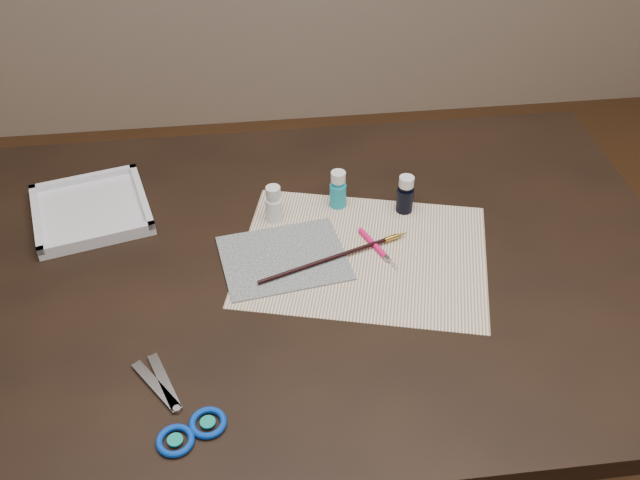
{
  "coord_description": "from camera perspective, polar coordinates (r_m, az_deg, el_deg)",
  "views": [
    {
      "loc": [
        -0.11,
        -0.93,
        1.6
      ],
      "look_at": [
        0.0,
        0.0,
        0.8
      ],
      "focal_mm": 40.0,
      "sensor_mm": 36.0,
      "label": 1
    }
  ],
  "objects": [
    {
      "name": "paint_bottle_white",
      "position": [
        1.34,
        -3.72,
        2.89
      ],
      "size": [
        0.04,
        0.04,
        0.08
      ],
      "primitive_type": "cylinder",
      "rotation": [
        0.0,
        0.0,
        -0.36
      ],
      "color": "white",
      "rests_on": "table"
    },
    {
      "name": "paper",
      "position": [
        1.29,
        3.49,
        -1.18
      ],
      "size": [
        0.51,
        0.43,
        0.0
      ],
      "primitive_type": "cube",
      "rotation": [
        0.0,
        0.0,
        -0.26
      ],
      "color": "white",
      "rests_on": "table"
    },
    {
      "name": "paint_bottle_navy",
      "position": [
        1.37,
        6.84,
        3.65
      ],
      "size": [
        0.04,
        0.04,
        0.08
      ],
      "primitive_type": "cylinder",
      "rotation": [
        0.0,
        0.0,
        -0.36
      ],
      "color": "black",
      "rests_on": "table"
    },
    {
      "name": "canvas",
      "position": [
        1.27,
        -2.92,
        -1.44
      ],
      "size": [
        0.24,
        0.21,
        0.0
      ],
      "primitive_type": "cube",
      "rotation": [
        0.0,
        0.0,
        0.15
      ],
      "color": "black",
      "rests_on": "paper"
    },
    {
      "name": "scissors",
      "position": [
        1.08,
        -12.2,
        -12.62
      ],
      "size": [
        0.21,
        0.23,
        0.01
      ],
      "primitive_type": null,
      "rotation": [
        0.0,
        0.0,
        2.18
      ],
      "color": "silver",
      "rests_on": "table"
    },
    {
      "name": "craft_knife",
      "position": [
        1.29,
        4.72,
        -0.75
      ],
      "size": [
        0.06,
        0.12,
        0.01
      ],
      "primitive_type": null,
      "rotation": [
        0.0,
        0.0,
        -1.18
      ],
      "color": "#F81066",
      "rests_on": "paper"
    },
    {
      "name": "paintbrush",
      "position": [
        1.27,
        1.3,
        -1.32
      ],
      "size": [
        0.29,
        0.11,
        0.01
      ],
      "primitive_type": null,
      "rotation": [
        0.0,
        0.0,
        0.34
      ],
      "color": "black",
      "rests_on": "canvas"
    },
    {
      "name": "table",
      "position": [
        1.55,
        0.0,
        -12.06
      ],
      "size": [
        1.3,
        0.9,
        0.75
      ],
      "primitive_type": "cube",
      "color": "black",
      "rests_on": "ground"
    },
    {
      "name": "palette_tray",
      "position": [
        1.43,
        -17.86,
        2.36
      ],
      "size": [
        0.25,
        0.25,
        0.03
      ],
      "primitive_type": "cube",
      "rotation": [
        0.0,
        0.0,
        0.25
      ],
      "color": "silver",
      "rests_on": "table"
    },
    {
      "name": "paint_bottle_cyan",
      "position": [
        1.37,
        1.45,
        4.08
      ],
      "size": [
        0.04,
        0.04,
        0.08
      ],
      "primitive_type": "cylinder",
      "rotation": [
        0.0,
        0.0,
        -0.24
      ],
      "color": "#1B9CB3",
      "rests_on": "table"
    }
  ]
}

